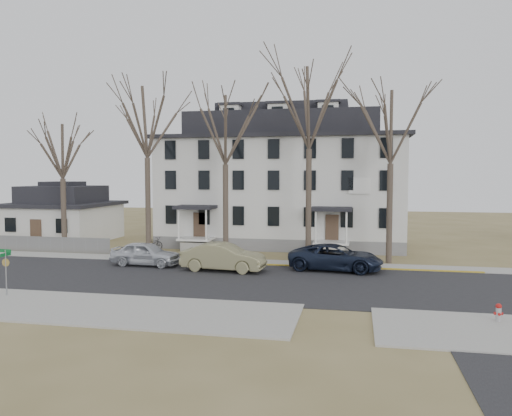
% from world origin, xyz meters
% --- Properties ---
extents(ground, '(120.00, 120.00, 0.00)m').
position_xyz_m(ground, '(0.00, 0.00, 0.00)').
color(ground, olive).
rests_on(ground, ground).
extents(main_road, '(120.00, 10.00, 0.04)m').
position_xyz_m(main_road, '(0.00, 2.00, 0.00)').
color(main_road, '#27272A').
rests_on(main_road, ground).
extents(far_sidewalk, '(120.00, 2.00, 0.08)m').
position_xyz_m(far_sidewalk, '(0.00, 8.00, 0.00)').
color(far_sidewalk, '#A09F97').
rests_on(far_sidewalk, ground).
extents(near_sidewalk_left, '(20.00, 5.00, 0.08)m').
position_xyz_m(near_sidewalk_left, '(-8.00, -5.00, 0.00)').
color(near_sidewalk_left, '#A09F97').
rests_on(near_sidewalk_left, ground).
extents(yellow_curb, '(14.00, 0.25, 0.06)m').
position_xyz_m(yellow_curb, '(5.00, 7.10, 0.00)').
color(yellow_curb, gold).
rests_on(yellow_curb, ground).
extents(boarding_house, '(20.80, 12.36, 12.05)m').
position_xyz_m(boarding_house, '(-2.00, 17.95, 5.38)').
color(boarding_house, slate).
rests_on(boarding_house, ground).
extents(small_house, '(8.70, 8.70, 5.00)m').
position_xyz_m(small_house, '(-22.00, 16.00, 2.25)').
color(small_house, silver).
rests_on(small_house, ground).
extents(fence, '(14.00, 0.06, 1.20)m').
position_xyz_m(fence, '(-21.00, 9.50, 0.00)').
color(fence, gray).
rests_on(fence, ground).
extents(tree_far_left, '(8.40, 8.40, 13.72)m').
position_xyz_m(tree_far_left, '(-11.00, 9.80, 10.34)').
color(tree_far_left, '#473B31').
rests_on(tree_far_left, ground).
extents(tree_mid_left, '(7.80, 7.80, 12.74)m').
position_xyz_m(tree_mid_left, '(-5.00, 9.80, 9.60)').
color(tree_mid_left, '#473B31').
rests_on(tree_mid_left, ground).
extents(tree_center, '(9.00, 9.00, 14.70)m').
position_xyz_m(tree_center, '(1.00, 9.80, 11.08)').
color(tree_center, '#473B31').
rests_on(tree_center, ground).
extents(tree_mid_right, '(7.80, 7.80, 12.74)m').
position_xyz_m(tree_mid_right, '(6.50, 9.80, 9.60)').
color(tree_mid_right, '#473B31').
rests_on(tree_mid_right, ground).
extents(tree_bungalow, '(6.60, 6.60, 10.78)m').
position_xyz_m(tree_bungalow, '(-18.00, 9.80, 8.12)').
color(tree_bungalow, '#473B31').
rests_on(tree_bungalow, ground).
extents(car_silver, '(4.71, 2.12, 1.57)m').
position_xyz_m(car_silver, '(-9.30, 5.45, 0.79)').
color(car_silver, silver).
rests_on(car_silver, ground).
extents(car_tan, '(5.33, 2.19, 1.72)m').
position_xyz_m(car_tan, '(-3.80, 4.69, 0.86)').
color(car_tan, '#89845C').
rests_on(car_tan, ground).
extents(car_navy, '(6.08, 3.29, 1.62)m').
position_xyz_m(car_navy, '(3.06, 6.30, 0.81)').
color(car_navy, black).
rests_on(car_navy, ground).
extents(bicycle_left, '(1.99, 1.34, 0.99)m').
position_xyz_m(bicycle_left, '(-11.74, 12.58, 0.49)').
color(bicycle_left, black).
rests_on(bicycle_left, ground).
extents(fire_hydrant, '(0.34, 0.32, 0.82)m').
position_xyz_m(fire_hydrant, '(10.00, -3.63, 0.41)').
color(fire_hydrant, '#B7B7BA').
rests_on(fire_hydrant, ground).
extents(street_sign, '(0.67, 0.67, 2.37)m').
position_xyz_m(street_sign, '(-12.61, -3.68, 1.59)').
color(street_sign, gray).
rests_on(street_sign, ground).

